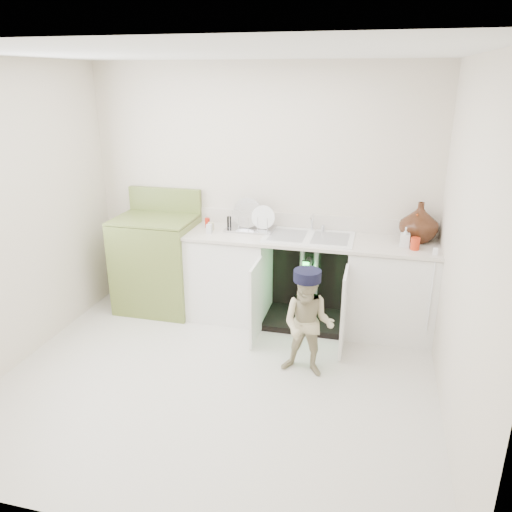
{
  "coord_description": "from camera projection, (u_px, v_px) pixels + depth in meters",
  "views": [
    {
      "loc": [
        1.16,
        -3.33,
        2.36
      ],
      "look_at": [
        0.15,
        0.7,
        0.85
      ],
      "focal_mm": 35.0,
      "sensor_mm": 36.0,
      "label": 1
    }
  ],
  "objects": [
    {
      "name": "ground",
      "position": [
        217.0,
        380.0,
        4.1
      ],
      "size": [
        3.5,
        3.5,
        0.0
      ],
      "primitive_type": "plane",
      "color": "beige",
      "rests_on": "ground"
    },
    {
      "name": "room_shell",
      "position": [
        213.0,
        235.0,
        3.68
      ],
      "size": [
        6.0,
        5.5,
        1.26
      ],
      "color": "beige",
      "rests_on": "ground"
    },
    {
      "name": "avocado_stove",
      "position": [
        158.0,
        262.0,
        5.24
      ],
      "size": [
        0.8,
        0.65,
        1.24
      ],
      "color": "olive",
      "rests_on": "ground"
    },
    {
      "name": "counter_run",
      "position": [
        312.0,
        278.0,
        4.91
      ],
      "size": [
        2.44,
        1.02,
        1.27
      ],
      "color": "white",
      "rests_on": "ground"
    },
    {
      "name": "repair_worker",
      "position": [
        308.0,
        323.0,
        4.05
      ],
      "size": [
        0.47,
        0.77,
        0.92
      ],
      "rotation": [
        0.0,
        0.0,
        -0.09
      ],
      "color": "tan",
      "rests_on": "ground"
    }
  ]
}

